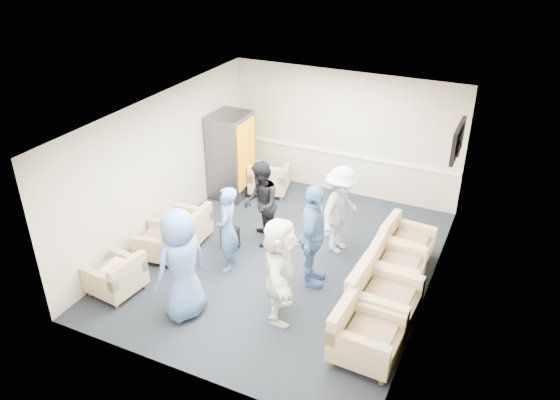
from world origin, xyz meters
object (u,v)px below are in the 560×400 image
at_px(armchair_left_far, 188,227).
at_px(armchair_corner, 269,180).
at_px(person_mid_left, 227,229).
at_px(person_back_right, 341,210).
at_px(armchair_right_far, 404,244).
at_px(vending_machine, 231,155).
at_px(armchair_right_midfar, 392,268).
at_px(person_front_right, 280,270).
at_px(person_back_left, 261,204).
at_px(armchair_right_near, 362,337).
at_px(person_mid_right, 313,237).
at_px(armchair_left_near, 118,278).
at_px(armchair_right_midnear, 380,300).
at_px(armchair_left_mid, 163,243).
at_px(person_front_left, 181,265).

distance_m(armchair_left_far, armchair_corner, 2.47).
height_order(armchair_left_far, armchair_corner, armchair_corner).
height_order(person_mid_left, person_back_right, person_back_right).
height_order(armchair_right_far, vending_machine, vending_machine).
xyz_separation_m(armchair_right_midfar, armchair_right_far, (-0.01, 0.82, -0.01)).
distance_m(armchair_right_midfar, vending_machine, 4.41).
bearing_deg(vending_machine, person_front_right, -50.53).
xyz_separation_m(armchair_corner, person_back_left, (0.75, -1.84, 0.49)).
relative_size(armchair_right_near, person_mid_right, 0.50).
relative_size(armchair_right_midfar, person_mid_right, 0.47).
relative_size(armchair_right_near, person_back_right, 0.55).
relative_size(armchair_left_near, armchair_left_far, 1.02).
bearing_deg(armchair_left_far, armchair_right_near, 65.17).
bearing_deg(vending_machine, person_mid_right, -38.94).
bearing_deg(armchair_right_midnear, vending_machine, 59.14).
distance_m(armchair_left_mid, armchair_right_far, 4.27).
distance_m(armchair_corner, person_mid_left, 2.93).
height_order(armchair_left_far, person_front_right, person_front_right).
height_order(armchair_right_midnear, vending_machine, vending_machine).
relative_size(armchair_left_near, armchair_corner, 0.86).
relative_size(armchair_left_far, person_back_left, 0.50).
distance_m(armchair_left_mid, person_back_left, 1.88).
bearing_deg(armchair_left_near, armchair_right_far, 132.87).
bearing_deg(armchair_left_mid, person_back_right, 110.47).
distance_m(armchair_right_midnear, armchair_right_far, 1.78).
xyz_separation_m(armchair_right_midnear, vending_machine, (-4.07, 2.70, 0.54)).
bearing_deg(person_front_left, armchair_corner, -153.64).
height_order(armchair_left_mid, armchair_right_far, armchair_right_far).
bearing_deg(person_back_left, person_front_right, 3.76).
bearing_deg(person_back_left, person_mid_left, -38.56).
height_order(armchair_left_far, armchair_right_far, armchair_right_far).
xyz_separation_m(armchair_right_midfar, person_mid_right, (-1.22, -0.51, 0.57)).
height_order(armchair_left_near, armchair_right_midfar, armchair_right_midfar).
height_order(person_mid_left, person_back_left, person_back_left).
bearing_deg(armchair_corner, armchair_right_far, 144.30).
bearing_deg(armchair_left_mid, armchair_corner, 159.72).
xyz_separation_m(armchair_left_near, armchair_right_far, (3.93, 2.92, 0.02)).
relative_size(armchair_corner, person_back_right, 0.58).
bearing_deg(vending_machine, person_front_left, -70.78).
bearing_deg(armchair_right_midnear, armchair_right_near, -177.23).
relative_size(person_back_left, person_front_right, 0.95).
height_order(armchair_right_near, armchair_corner, armchair_right_near).
bearing_deg(person_mid_right, person_front_right, 161.20).
height_order(armchair_left_far, person_mid_left, person_mid_left).
distance_m(armchair_corner, person_mid_right, 3.39).
distance_m(armchair_left_far, armchair_right_midfar, 3.81).
distance_m(armchair_left_far, person_back_left, 1.46).
xyz_separation_m(armchair_right_midnear, person_back_right, (-1.21, 1.59, 0.45)).
distance_m(armchair_left_mid, armchair_right_midfar, 4.01).
bearing_deg(person_mid_left, vending_machine, -170.00).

